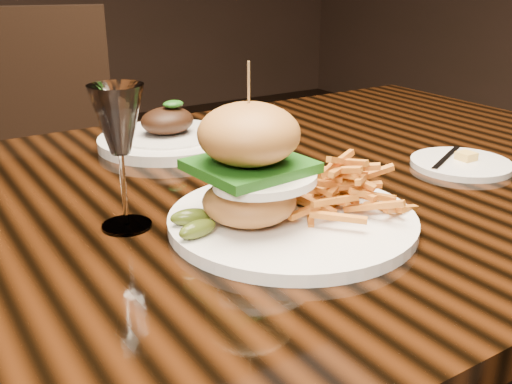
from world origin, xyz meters
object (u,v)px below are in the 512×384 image
wine_glass (118,125)px  far_dish (168,137)px  dining_table (211,244)px  burger_plate (288,186)px  chair_far (30,172)px

wine_glass → far_dish: size_ratio=0.71×
dining_table → burger_plate: bearing=-79.0°
burger_plate → chair_far: 1.07m
burger_plate → chair_far: burger_plate is taller
far_dish → chair_far: chair_far is taller
chair_far → burger_plate: bearing=-67.8°
dining_table → chair_far: 0.90m
burger_plate → far_dish: 0.40m
burger_plate → chair_far: bearing=101.8°
dining_table → burger_plate: (0.03, -0.15, 0.13)m
dining_table → wine_glass: (-0.14, -0.04, 0.21)m
wine_glass → burger_plate: bearing=-32.6°
far_dish → chair_far: size_ratio=0.26×
dining_table → chair_far: bearing=93.9°
burger_plate → wine_glass: bearing=154.3°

